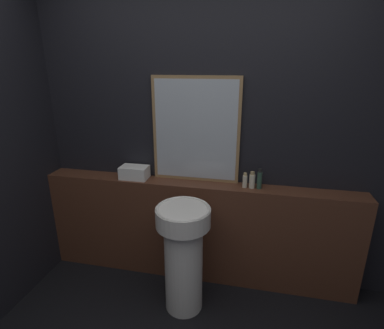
{
  "coord_description": "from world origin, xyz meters",
  "views": [
    {
      "loc": [
        0.44,
        -0.79,
        1.81
      ],
      "look_at": [
        -0.02,
        1.33,
        1.08
      ],
      "focal_mm": 28.0,
      "sensor_mm": 36.0,
      "label": 1
    }
  ],
  "objects_px": {
    "conditioner_bottle": "(252,180)",
    "shampoo_bottle": "(245,181)",
    "mirror": "(196,130)",
    "towel_stack": "(134,172)",
    "pedestal_sink": "(183,253)",
    "lotion_bottle": "(260,179)"
  },
  "relations": [
    {
      "from": "pedestal_sink",
      "to": "lotion_bottle",
      "type": "height_order",
      "value": "lotion_bottle"
    },
    {
      "from": "shampoo_bottle",
      "to": "towel_stack",
      "type": "bearing_deg",
      "value": 180.0
    },
    {
      "from": "mirror",
      "to": "conditioner_bottle",
      "type": "xyz_separation_m",
      "value": [
        0.47,
        -0.08,
        -0.36
      ]
    },
    {
      "from": "conditioner_bottle",
      "to": "towel_stack",
      "type": "bearing_deg",
      "value": 180.0
    },
    {
      "from": "pedestal_sink",
      "to": "lotion_bottle",
      "type": "distance_m",
      "value": 0.8
    },
    {
      "from": "shampoo_bottle",
      "to": "lotion_bottle",
      "type": "distance_m",
      "value": 0.11
    },
    {
      "from": "mirror",
      "to": "shampoo_bottle",
      "type": "bearing_deg",
      "value": -10.71
    },
    {
      "from": "pedestal_sink",
      "to": "conditioner_bottle",
      "type": "height_order",
      "value": "conditioner_bottle"
    },
    {
      "from": "pedestal_sink",
      "to": "towel_stack",
      "type": "relative_size",
      "value": 3.7
    },
    {
      "from": "pedestal_sink",
      "to": "shampoo_bottle",
      "type": "bearing_deg",
      "value": 44.24
    },
    {
      "from": "towel_stack",
      "to": "mirror",
      "type": "bearing_deg",
      "value": 8.63
    },
    {
      "from": "towel_stack",
      "to": "conditioner_bottle",
      "type": "height_order",
      "value": "conditioner_bottle"
    },
    {
      "from": "mirror",
      "to": "towel_stack",
      "type": "height_order",
      "value": "mirror"
    },
    {
      "from": "shampoo_bottle",
      "to": "conditioner_bottle",
      "type": "distance_m",
      "value": 0.06
    },
    {
      "from": "pedestal_sink",
      "to": "towel_stack",
      "type": "xyz_separation_m",
      "value": [
        -0.52,
        0.39,
        0.45
      ]
    },
    {
      "from": "conditioner_bottle",
      "to": "shampoo_bottle",
      "type": "bearing_deg",
      "value": 180.0
    },
    {
      "from": "towel_stack",
      "to": "conditioner_bottle",
      "type": "xyz_separation_m",
      "value": [
        0.98,
        0.0,
        0.01
      ]
    },
    {
      "from": "pedestal_sink",
      "to": "towel_stack",
      "type": "bearing_deg",
      "value": 142.94
    },
    {
      "from": "pedestal_sink",
      "to": "conditioner_bottle",
      "type": "relative_size",
      "value": 6.39
    },
    {
      "from": "pedestal_sink",
      "to": "mirror",
      "type": "xyz_separation_m",
      "value": [
        -0.01,
        0.47,
        0.82
      ]
    },
    {
      "from": "towel_stack",
      "to": "pedestal_sink",
      "type": "bearing_deg",
      "value": -37.06
    },
    {
      "from": "conditioner_bottle",
      "to": "lotion_bottle",
      "type": "height_order",
      "value": "lotion_bottle"
    }
  ]
}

